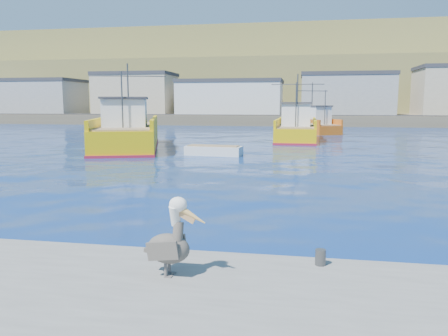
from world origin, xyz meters
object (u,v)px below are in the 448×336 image
(boat_orange, at_px, (316,125))
(trawler_yellow_b, at_px, (296,130))
(skiff_mid, at_px, (214,151))
(pelican, at_px, (170,242))
(trawler_yellow_a, at_px, (128,134))

(boat_orange, bearing_deg, trawler_yellow_b, -101.08)
(skiff_mid, height_order, pelican, pelican)
(skiff_mid, bearing_deg, trawler_yellow_a, 155.59)
(trawler_yellow_b, bearing_deg, trawler_yellow_a, -143.08)
(trawler_yellow_a, height_order, skiff_mid, trawler_yellow_a)
(trawler_yellow_b, distance_m, skiff_mid, 14.31)
(trawler_yellow_a, xyz_separation_m, pelican, (11.28, -25.50, -0.05))
(trawler_yellow_b, xyz_separation_m, pelican, (-1.73, -35.27, 0.10))
(skiff_mid, xyz_separation_m, pelican, (3.66, -22.04, 0.84))
(skiff_mid, bearing_deg, trawler_yellow_b, 67.82)
(trawler_yellow_a, xyz_separation_m, skiff_mid, (7.62, -3.46, -0.89))
(pelican, bearing_deg, boat_orange, 85.20)
(trawler_yellow_b, relative_size, skiff_mid, 2.71)
(trawler_yellow_b, height_order, pelican, trawler_yellow_b)
(trawler_yellow_b, distance_m, pelican, 35.32)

